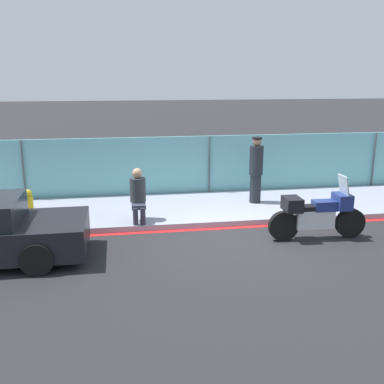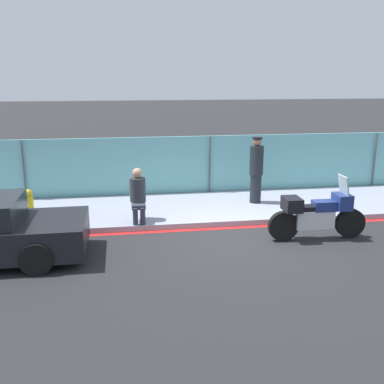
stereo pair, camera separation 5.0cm
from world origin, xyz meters
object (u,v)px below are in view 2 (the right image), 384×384
object	(u,v)px
officer_standing	(256,169)
fire_hydrant	(29,203)
motorcycle	(317,214)
person_seated_on_curb	(138,192)

from	to	relation	value
officer_standing	fire_hydrant	world-z (taller)	officer_standing
motorcycle	person_seated_on_curb	bearing A→B (deg)	159.19
motorcycle	person_seated_on_curb	distance (m)	4.20
person_seated_on_curb	fire_hydrant	world-z (taller)	person_seated_on_curb
motorcycle	person_seated_on_curb	size ratio (longest dim) A/B	1.74
motorcycle	person_seated_on_curb	xyz separation A→B (m)	(-3.88, 1.57, 0.26)
motorcycle	officer_standing	distance (m)	2.79
officer_standing	person_seated_on_curb	xyz separation A→B (m)	(-3.28, -1.11, -0.23)
motorcycle	officer_standing	world-z (taller)	officer_standing
motorcycle	fire_hydrant	xyz separation A→B (m)	(-6.56, 2.26, -0.09)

